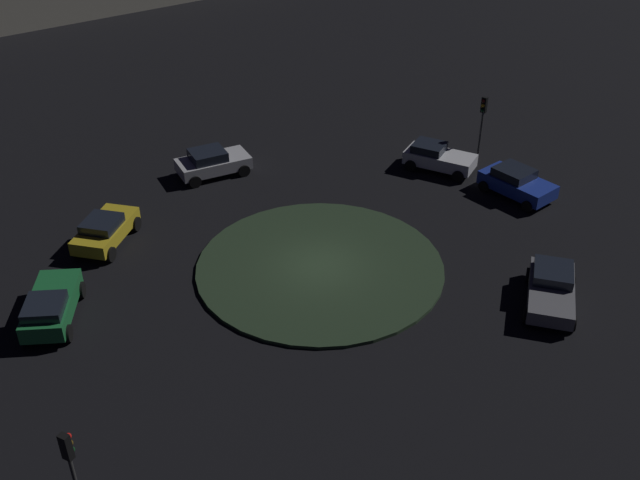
{
  "coord_description": "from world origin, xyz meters",
  "views": [
    {
      "loc": [
        5.21,
        27.22,
        19.4
      ],
      "look_at": [
        0.0,
        0.0,
        1.52
      ],
      "focal_mm": 41.55,
      "sensor_mm": 36.0,
      "label": 1
    }
  ],
  "objects_px": {
    "car_grey": "(551,288)",
    "car_green": "(51,306)",
    "car_yellow": "(105,230)",
    "car_white": "(438,157)",
    "car_silver": "(212,162)",
    "car_blue": "(517,182)",
    "traffic_light_southwest": "(482,116)",
    "traffic_light_northeast": "(71,463)"
  },
  "relations": [
    {
      "from": "car_grey",
      "to": "car_green",
      "type": "bearing_deg",
      "value": -71.06
    },
    {
      "from": "car_yellow",
      "to": "car_white",
      "type": "xyz_separation_m",
      "value": [
        -18.01,
        -4.4,
        0.0
      ]
    },
    {
      "from": "car_yellow",
      "to": "car_green",
      "type": "xyz_separation_m",
      "value": [
        1.86,
        5.65,
        0.03
      ]
    },
    {
      "from": "car_silver",
      "to": "car_green",
      "type": "relative_size",
      "value": 1.03
    },
    {
      "from": "car_grey",
      "to": "car_silver",
      "type": "xyz_separation_m",
      "value": [
        13.31,
        -14.42,
        0.07
      ]
    },
    {
      "from": "car_silver",
      "to": "car_blue",
      "type": "height_order",
      "value": "car_silver"
    },
    {
      "from": "car_grey",
      "to": "car_yellow",
      "type": "bearing_deg",
      "value": -87.57
    },
    {
      "from": "car_blue",
      "to": "traffic_light_southwest",
      "type": "relative_size",
      "value": 1.11
    },
    {
      "from": "car_white",
      "to": "traffic_light_northeast",
      "type": "relative_size",
      "value": 1.05
    },
    {
      "from": "car_yellow",
      "to": "car_blue",
      "type": "height_order",
      "value": "car_blue"
    },
    {
      "from": "car_grey",
      "to": "traffic_light_southwest",
      "type": "bearing_deg",
      "value": -161.66
    },
    {
      "from": "car_yellow",
      "to": "car_silver",
      "type": "distance_m",
      "value": 8.21
    },
    {
      "from": "car_silver",
      "to": "car_green",
      "type": "distance_m",
      "value": 13.86
    },
    {
      "from": "car_grey",
      "to": "car_yellow",
      "type": "xyz_separation_m",
      "value": [
        18.79,
        -8.3,
        0.04
      ]
    },
    {
      "from": "car_yellow",
      "to": "traffic_light_northeast",
      "type": "distance_m",
      "value": 16.1
    },
    {
      "from": "car_green",
      "to": "car_blue",
      "type": "xyz_separation_m",
      "value": [
        -23.01,
        -6.42,
        -0.04
      ]
    },
    {
      "from": "traffic_light_southwest",
      "to": "traffic_light_northeast",
      "type": "distance_m",
      "value": 29.31
    },
    {
      "from": "car_yellow",
      "to": "car_green",
      "type": "relative_size",
      "value": 1.01
    },
    {
      "from": "car_white",
      "to": "traffic_light_northeast",
      "type": "xyz_separation_m",
      "value": [
        17.82,
        20.37,
        2.03
      ]
    },
    {
      "from": "car_yellow",
      "to": "car_white",
      "type": "height_order",
      "value": "car_white"
    },
    {
      "from": "traffic_light_southwest",
      "to": "car_grey",
      "type": "bearing_deg",
      "value": 42.86
    },
    {
      "from": "car_grey",
      "to": "traffic_light_northeast",
      "type": "xyz_separation_m",
      "value": [
        18.6,
        7.67,
        2.07
      ]
    },
    {
      "from": "car_yellow",
      "to": "traffic_light_northeast",
      "type": "xyz_separation_m",
      "value": [
        -0.19,
        15.97,
        2.03
      ]
    },
    {
      "from": "car_white",
      "to": "traffic_light_southwest",
      "type": "relative_size",
      "value": 1.05
    },
    {
      "from": "traffic_light_southwest",
      "to": "car_yellow",
      "type": "bearing_deg",
      "value": -25.56
    },
    {
      "from": "car_green",
      "to": "traffic_light_southwest",
      "type": "xyz_separation_m",
      "value": [
        -22.51,
        -10.66,
        1.98
      ]
    },
    {
      "from": "car_yellow",
      "to": "car_blue",
      "type": "distance_m",
      "value": 21.16
    },
    {
      "from": "traffic_light_northeast",
      "to": "car_green",
      "type": "bearing_deg",
      "value": 49.45
    },
    {
      "from": "car_yellow",
      "to": "car_green",
      "type": "distance_m",
      "value": 5.95
    },
    {
      "from": "car_silver",
      "to": "car_green",
      "type": "xyz_separation_m",
      "value": [
        7.34,
        11.76,
        0.01
      ]
    },
    {
      "from": "car_grey",
      "to": "car_green",
      "type": "height_order",
      "value": "car_green"
    },
    {
      "from": "car_white",
      "to": "car_blue",
      "type": "relative_size",
      "value": 0.95
    },
    {
      "from": "car_yellow",
      "to": "traffic_light_southwest",
      "type": "distance_m",
      "value": 21.34
    },
    {
      "from": "traffic_light_northeast",
      "to": "car_blue",
      "type": "bearing_deg",
      "value": -13.17
    },
    {
      "from": "car_silver",
      "to": "traffic_light_northeast",
      "type": "bearing_deg",
      "value": -119.73
    },
    {
      "from": "car_green",
      "to": "traffic_light_southwest",
      "type": "distance_m",
      "value": 24.98
    },
    {
      "from": "car_green",
      "to": "car_blue",
      "type": "relative_size",
      "value": 0.97
    },
    {
      "from": "car_silver",
      "to": "car_blue",
      "type": "distance_m",
      "value": 16.56
    },
    {
      "from": "car_grey",
      "to": "car_blue",
      "type": "relative_size",
      "value": 1.05
    },
    {
      "from": "car_silver",
      "to": "car_green",
      "type": "bearing_deg",
      "value": -138.23
    },
    {
      "from": "car_grey",
      "to": "car_white",
      "type": "bearing_deg",
      "value": -150.2
    },
    {
      "from": "car_blue",
      "to": "traffic_light_northeast",
      "type": "bearing_deg",
      "value": -80.96
    }
  ]
}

